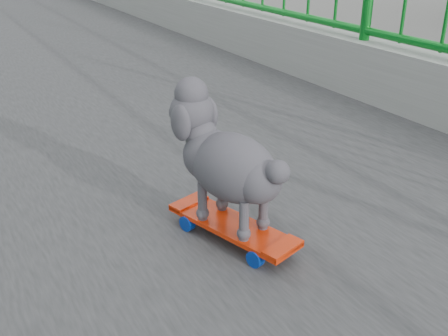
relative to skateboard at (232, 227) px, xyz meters
name	(u,v)px	position (x,y,z in m)	size (l,w,h in m)	color
railing	(120,92)	(0.01, 0.96, 0.17)	(3.00, 24.00, 1.42)	gray
skateboard	(232,227)	(0.00, 0.00, 0.00)	(0.24, 0.45, 0.06)	red
poodle	(227,159)	(-0.01, 0.02, 0.22)	(0.26, 0.44, 0.38)	#2E2B30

